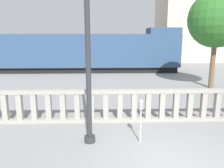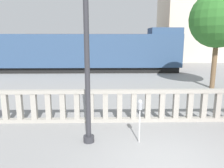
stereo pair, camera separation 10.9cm
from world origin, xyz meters
TOP-DOWN VIEW (x-y plane):
  - ground_plane at (0.00, 0.00)m, footprint 160.00×160.00m
  - balustrade at (-0.00, 3.16)m, footprint 13.17×0.24m
  - lamppost at (-2.16, 1.45)m, footprint 0.34×0.34m
  - parking_meter at (-0.58, 1.38)m, footprint 0.15×0.15m
  - train_near at (-4.13, 16.72)m, footprint 19.66×2.72m
  - train_far at (-1.79, 23.98)m, footprint 19.29×2.94m
  - building_block at (10.94, 28.89)m, footprint 8.40×7.72m
  - tree_left at (5.39, 9.08)m, footprint 3.56×3.56m

SIDE VIEW (x-z plane):
  - ground_plane at x=0.00m, z-range 0.00..0.00m
  - balustrade at x=0.00m, z-range 0.00..1.29m
  - parking_meter at x=-0.58m, z-range 0.39..1.78m
  - train_near at x=-4.13m, z-range -0.20..4.06m
  - train_far at x=-1.79m, z-range -0.20..4.25m
  - lamppost at x=-2.16m, z-range 0.00..5.69m
  - tree_left at x=5.39m, z-range 1.30..7.49m
  - building_block at x=10.94m, z-range 0.00..13.55m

